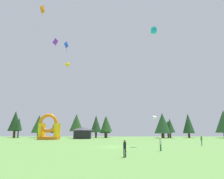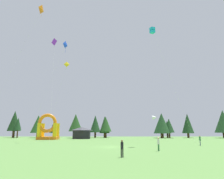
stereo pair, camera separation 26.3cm
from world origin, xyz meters
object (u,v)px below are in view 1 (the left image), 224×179
(person_far_side, at_px, (201,140))
(inflatable_yellow_castle, at_px, (49,130))
(person_left_edge, at_px, (125,147))
(kite_yellow_diamond, at_px, (67,65))
(kite_blue_diamond, at_px, (67,45))
(kite_purple_diamond, at_px, (56,43))
(kite_white_delta, at_px, (155,117))
(kite_orange_diamond, at_px, (43,10))
(kite_cyan_box, at_px, (154,31))
(person_midfield, at_px, (160,143))
(festival_tent, at_px, (82,133))

(person_far_side, bearing_deg, inflatable_yellow_castle, 77.64)
(person_left_edge, height_order, inflatable_yellow_castle, inflatable_yellow_castle)
(person_left_edge, bearing_deg, kite_yellow_diamond, 125.70)
(person_far_side, distance_m, inflatable_yellow_castle, 41.74)
(person_far_side, height_order, inflatable_yellow_castle, inflatable_yellow_castle)
(inflatable_yellow_castle, bearing_deg, kite_blue_diamond, -63.19)
(person_left_edge, distance_m, person_far_side, 21.70)
(kite_blue_diamond, distance_m, kite_purple_diamond, 3.51)
(kite_white_delta, xyz_separation_m, kite_orange_diamond, (-26.34, -24.47, 19.46))
(kite_white_delta, xyz_separation_m, kite_blue_diamond, (-23.50, -15.03, 16.04))
(kite_cyan_box, distance_m, person_left_edge, 26.66)
(kite_orange_diamond, distance_m, kite_blue_diamond, 10.44)
(kite_purple_diamond, distance_m, person_far_side, 38.63)
(kite_blue_diamond, distance_m, inflatable_yellow_castle, 25.54)
(person_left_edge, bearing_deg, person_midfield, 67.39)
(festival_tent, bearing_deg, kite_purple_diamond, -103.45)
(person_midfield, bearing_deg, kite_yellow_diamond, 17.64)
(kite_white_delta, bearing_deg, kite_orange_diamond, -137.10)
(kite_blue_diamond, xyz_separation_m, festival_tent, (1.55, 20.32, -20.57))
(person_far_side, xyz_separation_m, festival_tent, (-24.63, 30.38, 0.80))
(kite_orange_diamond, height_order, person_far_side, kite_orange_diamond)
(kite_white_delta, distance_m, kite_yellow_diamond, 29.21)
(kite_white_delta, relative_size, kite_yellow_diamond, 0.34)
(kite_yellow_diamond, height_order, kite_cyan_box, kite_cyan_box)
(person_far_side, height_order, festival_tent, festival_tent)
(kite_blue_diamond, height_order, kite_cyan_box, kite_blue_diamond)
(person_midfield, height_order, person_left_edge, person_midfield)
(kite_blue_diamond, distance_m, kite_cyan_box, 21.35)
(kite_purple_diamond, distance_m, festival_tent, 29.27)
(kite_purple_diamond, relative_size, person_midfield, 14.24)
(kite_yellow_diamond, bearing_deg, person_far_side, -32.47)
(kite_orange_diamond, relative_size, person_midfield, 15.52)
(kite_yellow_diamond, bearing_deg, person_left_edge, -68.67)
(kite_orange_diamond, distance_m, person_left_edge, 33.55)
(kite_purple_diamond, bearing_deg, kite_blue_diamond, -24.39)
(kite_cyan_box, bearing_deg, person_far_side, 1.84)
(kite_orange_diamond, distance_m, kite_purple_diamond, 11.02)
(kite_purple_diamond, height_order, person_left_edge, kite_purple_diamond)
(kite_white_delta, distance_m, kite_cyan_box, 29.71)
(kite_purple_diamond, height_order, person_midfield, kite_purple_diamond)
(kite_white_delta, xyz_separation_m, kite_cyan_box, (-4.83, -25.32, 14.76))
(person_midfield, xyz_separation_m, person_far_side, (9.26, 9.85, -0.00))
(person_far_side, bearing_deg, kite_yellow_diamond, 81.52)
(kite_purple_diamond, relative_size, inflatable_yellow_castle, 3.34)
(kite_white_delta, height_order, inflatable_yellow_castle, inflatable_yellow_castle)
(kite_cyan_box, xyz_separation_m, inflatable_yellow_castle, (-26.07, 24.96, -18.27))
(kite_blue_diamond, relative_size, person_midfield, 13.49)
(kite_yellow_diamond, relative_size, person_far_side, 12.04)
(inflatable_yellow_castle, xyz_separation_m, festival_tent, (8.96, 5.66, -1.01))
(kite_yellow_diamond, height_order, person_left_edge, kite_yellow_diamond)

